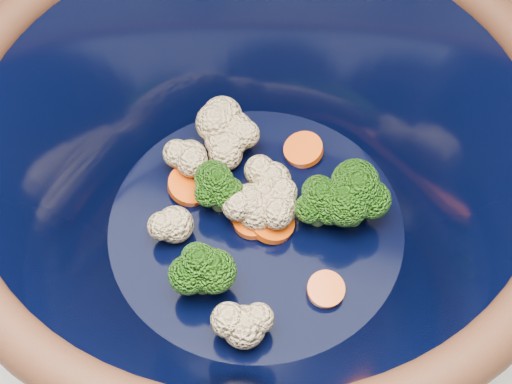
% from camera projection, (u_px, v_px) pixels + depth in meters
% --- Properties ---
extents(mixing_bowl, '(0.43, 0.43, 0.17)m').
position_uv_depth(mixing_bowl, '(256.00, 178.00, 0.46)').
color(mixing_bowl, black).
rests_on(mixing_bowl, counter).
extents(vegetable_pile, '(0.16, 0.18, 0.06)m').
position_uv_depth(vegetable_pile, '(262.00, 201.00, 0.50)').
color(vegetable_pile, '#608442').
rests_on(vegetable_pile, mixing_bowl).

